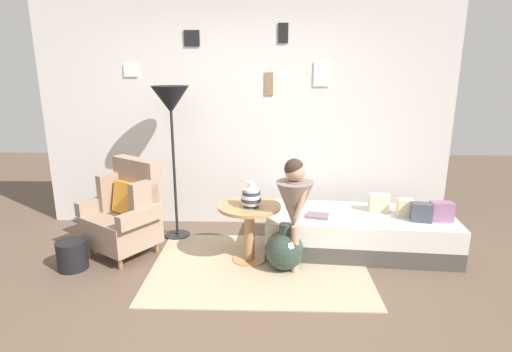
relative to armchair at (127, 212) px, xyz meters
name	(u,v)px	position (x,y,z in m)	size (l,w,h in m)	color
ground_plane	(234,309)	(1.17, -1.01, -0.44)	(12.00, 12.00, 0.00)	brown
gallery_wall	(246,117)	(1.17, 0.94, 0.86)	(4.80, 0.12, 2.60)	silver
rug	(259,267)	(1.36, -0.30, -0.43)	(2.06, 1.48, 0.01)	tan
armchair	(127,212)	(0.00, 0.00, 0.00)	(0.90, 0.85, 0.97)	olive
daybed	(359,232)	(2.39, 0.12, -0.24)	(1.96, 0.96, 0.40)	#4C4742
pillow_head	(441,211)	(3.15, -0.04, 0.06)	(0.22, 0.12, 0.19)	gray
pillow_mid	(422,212)	(2.95, -0.06, 0.05)	(0.20, 0.12, 0.19)	#474C56
pillow_back	(405,208)	(2.84, 0.09, 0.05)	(0.16, 0.12, 0.17)	beige
pillow_extra	(379,203)	(2.60, 0.22, 0.05)	(0.20, 0.12, 0.18)	beige
side_table	(249,221)	(1.26, -0.15, -0.02)	(0.61, 0.61, 0.58)	tan
vase_striped	(251,197)	(1.28, -0.21, 0.24)	(0.19, 0.19, 0.25)	#2D384C
floor_lamp	(171,107)	(0.41, 0.43, 1.03)	(0.40, 0.40, 1.68)	black
person_child	(294,201)	(1.68, -0.35, 0.25)	(0.34, 0.34, 1.09)	tan
book_on_daybed	(318,216)	(1.94, 0.02, -0.02)	(0.22, 0.16, 0.03)	slate
demijohn_near	(284,250)	(1.60, -0.32, -0.25)	(0.37, 0.37, 0.46)	#2D3D33
magazine_basket	(72,255)	(-0.42, -0.38, -0.30)	(0.28, 0.28, 0.28)	black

